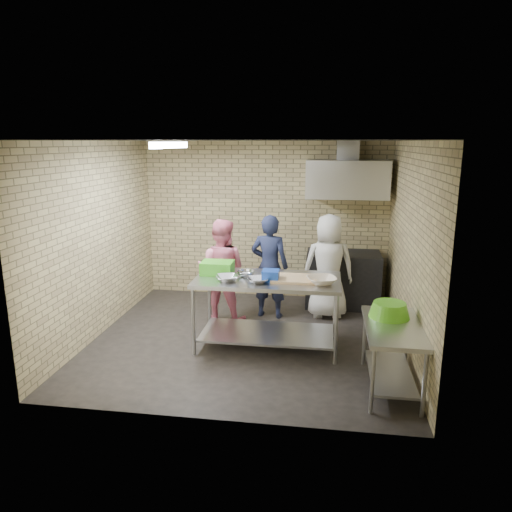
{
  "coord_description": "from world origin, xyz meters",
  "views": [
    {
      "loc": [
        1.03,
        -6.1,
        2.69
      ],
      "look_at": [
        0.1,
        0.2,
        1.15
      ],
      "focal_mm": 33.41,
      "sensor_mm": 36.0,
      "label": 1
    }
  ],
  "objects_px": {
    "prep_table": "(267,312)",
    "blue_tub": "(271,275)",
    "side_counter": "(391,357)",
    "bottle_red": "(349,183)",
    "bottle_green": "(374,184)",
    "woman_white": "(328,266)",
    "green_basin": "(389,310)",
    "stove": "(343,279)",
    "green_crate": "(217,268)",
    "man_navy": "(270,266)",
    "woman_pink": "(221,271)"
  },
  "relations": [
    {
      "from": "woman_pink",
      "to": "blue_tub",
      "type": "bearing_deg",
      "value": 137.21
    },
    {
      "from": "stove",
      "to": "man_navy",
      "type": "height_order",
      "value": "man_navy"
    },
    {
      "from": "bottle_green",
      "to": "side_counter",
      "type": "bearing_deg",
      "value": -90.0
    },
    {
      "from": "green_basin",
      "to": "prep_table",
      "type": "bearing_deg",
      "value": 155.17
    },
    {
      "from": "bottle_red",
      "to": "bottle_green",
      "type": "xyz_separation_m",
      "value": [
        0.4,
        0.0,
        -0.01
      ]
    },
    {
      "from": "prep_table",
      "to": "bottle_red",
      "type": "xyz_separation_m",
      "value": [
        1.09,
        2.06,
        1.56
      ]
    },
    {
      "from": "green_crate",
      "to": "blue_tub",
      "type": "bearing_deg",
      "value": -16.35
    },
    {
      "from": "stove",
      "to": "green_crate",
      "type": "distance_m",
      "value": 2.5
    },
    {
      "from": "green_basin",
      "to": "woman_pink",
      "type": "distance_m",
      "value": 2.75
    },
    {
      "from": "prep_table",
      "to": "man_navy",
      "type": "relative_size",
      "value": 1.17
    },
    {
      "from": "bottle_red",
      "to": "woman_white",
      "type": "xyz_separation_m",
      "value": [
        -0.3,
        -0.8,
        -1.22
      ]
    },
    {
      "from": "man_navy",
      "to": "bottle_green",
      "type": "bearing_deg",
      "value": -141.89
    },
    {
      "from": "bottle_red",
      "to": "blue_tub",
      "type": "bearing_deg",
      "value": -115.76
    },
    {
      "from": "blue_tub",
      "to": "green_crate",
      "type": "bearing_deg",
      "value": 163.65
    },
    {
      "from": "side_counter",
      "to": "woman_pink",
      "type": "xyz_separation_m",
      "value": [
        -2.3,
        1.78,
        0.41
      ]
    },
    {
      "from": "side_counter",
      "to": "blue_tub",
      "type": "relative_size",
      "value": 5.7
    },
    {
      "from": "stove",
      "to": "bottle_red",
      "type": "xyz_separation_m",
      "value": [
        0.05,
        0.24,
        1.58
      ]
    },
    {
      "from": "green_basin",
      "to": "woman_pink",
      "type": "xyz_separation_m",
      "value": [
        -2.28,
        1.53,
        -0.05
      ]
    },
    {
      "from": "blue_tub",
      "to": "woman_white",
      "type": "height_order",
      "value": "woman_white"
    },
    {
      "from": "woman_pink",
      "to": "woman_white",
      "type": "height_order",
      "value": "woman_white"
    },
    {
      "from": "woman_white",
      "to": "prep_table",
      "type": "bearing_deg",
      "value": 49.68
    },
    {
      "from": "blue_tub",
      "to": "bottle_green",
      "type": "xyz_separation_m",
      "value": [
        1.44,
        2.16,
        1.0
      ]
    },
    {
      "from": "green_crate",
      "to": "bottle_red",
      "type": "relative_size",
      "value": 2.34
    },
    {
      "from": "side_counter",
      "to": "bottle_green",
      "type": "height_order",
      "value": "bottle_green"
    },
    {
      "from": "woman_pink",
      "to": "woman_white",
      "type": "xyz_separation_m",
      "value": [
        1.6,
        0.41,
        0.02
      ]
    },
    {
      "from": "man_navy",
      "to": "prep_table",
      "type": "bearing_deg",
      "value": 103.16
    },
    {
      "from": "blue_tub",
      "to": "bottle_red",
      "type": "bearing_deg",
      "value": 64.24
    },
    {
      "from": "prep_table",
      "to": "side_counter",
      "type": "relative_size",
      "value": 1.58
    },
    {
      "from": "woman_white",
      "to": "blue_tub",
      "type": "bearing_deg",
      "value": 53.23
    },
    {
      "from": "woman_white",
      "to": "woman_pink",
      "type": "bearing_deg",
      "value": 6.24
    },
    {
      "from": "green_crate",
      "to": "bottle_green",
      "type": "xyz_separation_m",
      "value": [
        2.19,
        1.94,
        0.98
      ]
    },
    {
      "from": "prep_table",
      "to": "woman_pink",
      "type": "relative_size",
      "value": 1.2
    },
    {
      "from": "prep_table",
      "to": "side_counter",
      "type": "height_order",
      "value": "prep_table"
    },
    {
      "from": "bottle_green",
      "to": "woman_pink",
      "type": "height_order",
      "value": "bottle_green"
    },
    {
      "from": "green_crate",
      "to": "man_navy",
      "type": "height_order",
      "value": "man_navy"
    },
    {
      "from": "prep_table",
      "to": "bottle_green",
      "type": "height_order",
      "value": "bottle_green"
    },
    {
      "from": "stove",
      "to": "bottle_green",
      "type": "xyz_separation_m",
      "value": [
        0.45,
        0.24,
        1.57
      ]
    },
    {
      "from": "blue_tub",
      "to": "woman_pink",
      "type": "distance_m",
      "value": 1.3
    },
    {
      "from": "side_counter",
      "to": "blue_tub",
      "type": "height_order",
      "value": "blue_tub"
    },
    {
      "from": "green_crate",
      "to": "bottle_green",
      "type": "distance_m",
      "value": 3.09
    },
    {
      "from": "side_counter",
      "to": "green_basin",
      "type": "xyz_separation_m",
      "value": [
        -0.02,
        0.25,
        0.46
      ]
    },
    {
      "from": "green_basin",
      "to": "bottle_green",
      "type": "relative_size",
      "value": 3.07
    },
    {
      "from": "prep_table",
      "to": "blue_tub",
      "type": "distance_m",
      "value": 0.55
    },
    {
      "from": "man_navy",
      "to": "woman_white",
      "type": "bearing_deg",
      "value": -163.75
    },
    {
      "from": "bottle_green",
      "to": "green_crate",
      "type": "bearing_deg",
      "value": -138.5
    },
    {
      "from": "stove",
      "to": "man_navy",
      "type": "bearing_deg",
      "value": -148.73
    },
    {
      "from": "bottle_red",
      "to": "man_navy",
      "type": "bearing_deg",
      "value": -141.97
    },
    {
      "from": "blue_tub",
      "to": "side_counter",
      "type": "bearing_deg",
      "value": -29.96
    },
    {
      "from": "green_crate",
      "to": "bottle_red",
      "type": "bearing_deg",
      "value": 47.26
    },
    {
      "from": "prep_table",
      "to": "woman_white",
      "type": "distance_m",
      "value": 1.52
    }
  ]
}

